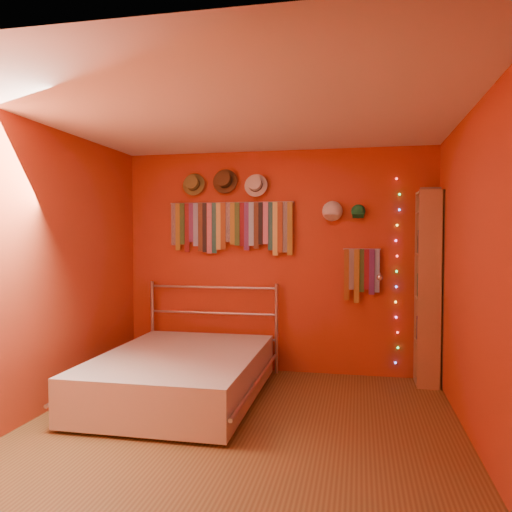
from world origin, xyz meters
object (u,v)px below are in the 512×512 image
Objects in this scene: tie_rack at (231,225)px; bookshelf at (432,287)px; reading_lamp at (380,277)px; bed at (181,374)px.

bookshelf is at bearing -4.08° from tie_rack.
bookshelf is at bearing -0.41° from reading_lamp.
bed is (-0.21, -1.09, -1.43)m from tie_rack.
bed is (-1.85, -0.94, -0.88)m from reading_lamp.
reading_lamp reaches higher than bed.
reading_lamp is at bearing 26.40° from bed.
reading_lamp is 2.25m from bed.
bed is at bearing -158.62° from bookshelf.
bed is (-2.38, -0.93, -0.78)m from bookshelf.
tie_rack is at bearing 78.85° from bed.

